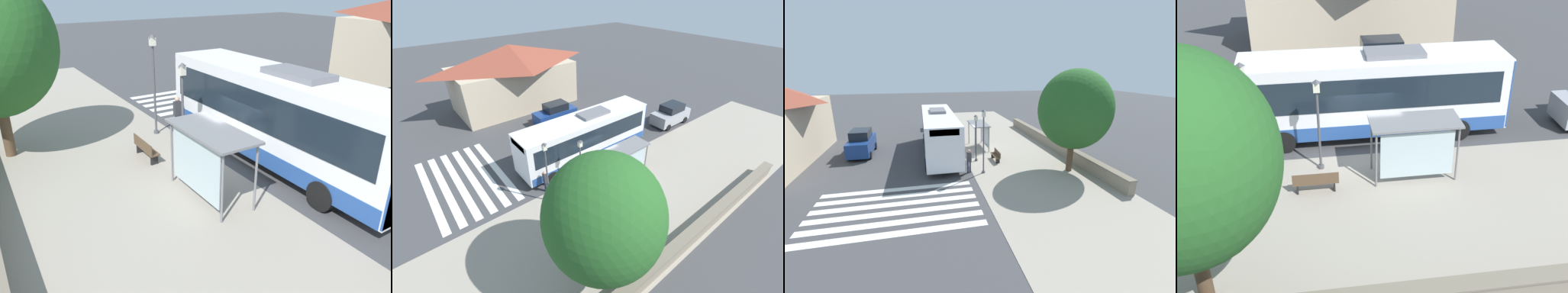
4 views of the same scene
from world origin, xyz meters
TOP-DOWN VIEW (x-y plane):
  - ground_plane at (0.00, 0.00)m, footprint 120.00×120.00m
  - sidewalk_plaza at (-4.50, 0.00)m, footprint 9.00×44.00m
  - crosswalk_stripes at (5.00, 8.34)m, footprint 9.00×5.25m
  - bus at (1.94, -0.66)m, footprint 2.75×11.46m
  - bus_shelter at (-1.93, -1.62)m, footprint 1.56×3.38m
  - pedestrian at (0.20, 4.20)m, footprint 0.34×0.23m
  - bench at (-2.43, 2.19)m, footprint 0.40×1.70m
  - street_lamp_near at (-0.80, 4.52)m, footprint 0.28×0.28m
  - street_lamp_far at (-0.81, 1.92)m, footprint 0.28×0.28m

SIDE VIEW (x-z plane):
  - ground_plane at x=0.00m, z-range 0.00..0.00m
  - crosswalk_stripes at x=5.00m, z-range 0.00..0.01m
  - sidewalk_plaza at x=-4.50m, z-range 0.00..0.02m
  - bench at x=-2.43m, z-range 0.04..0.92m
  - pedestrian at x=0.20m, z-range 0.16..1.93m
  - bus at x=1.94m, z-range 0.06..3.90m
  - bus_shelter at x=-1.93m, z-range 0.78..3.18m
  - street_lamp_far at x=-0.81m, z-range 0.37..4.21m
  - street_lamp_near at x=-0.80m, z-range 0.42..5.05m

